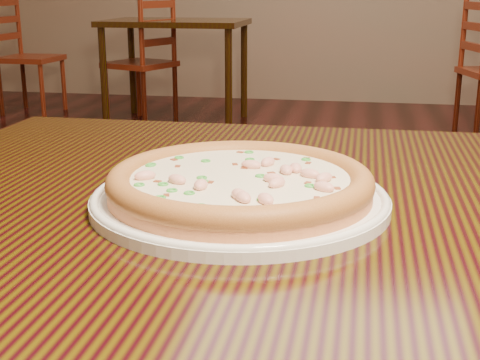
% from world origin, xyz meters
% --- Properties ---
extents(hero_table, '(1.20, 0.80, 0.75)m').
position_xyz_m(hero_table, '(0.14, -0.70, 0.65)').
color(hero_table, black).
rests_on(hero_table, ground).
extents(plate, '(0.33, 0.33, 0.02)m').
position_xyz_m(plate, '(0.02, -0.75, 0.76)').
color(plate, white).
rests_on(plate, hero_table).
extents(pizza, '(0.29, 0.29, 0.03)m').
position_xyz_m(pizza, '(0.02, -0.75, 0.78)').
color(pizza, '#CA7F53').
rests_on(pizza, plate).
extents(bg_table_left, '(1.00, 0.70, 0.75)m').
position_xyz_m(bg_table_left, '(-1.21, 3.33, 0.65)').
color(bg_table_left, black).
rests_on(bg_table_left, ground).
extents(chair_a, '(0.43, 0.43, 0.95)m').
position_xyz_m(chair_a, '(-2.52, 3.51, 0.44)').
color(chair_a, '#5E190A').
rests_on(chair_a, ground).
extents(chair_b, '(0.55, 0.55, 0.95)m').
position_xyz_m(chair_b, '(-1.43, 3.27, 0.44)').
color(chair_b, '#5E190A').
rests_on(chair_b, ground).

